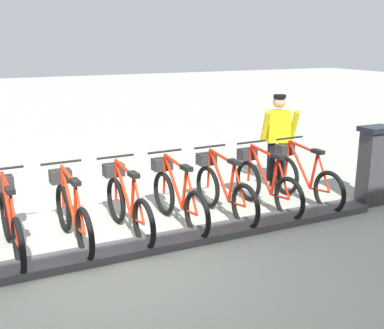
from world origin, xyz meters
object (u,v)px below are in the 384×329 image
(bike_docked_1, at_px, (265,182))
(bike_docked_2, at_px, (223,189))
(bike_docked_3, at_px, (177,196))
(bike_docked_4, at_px, (127,203))
(bike_docked_5, at_px, (71,212))
(worker_near_rack, at_px, (278,137))
(bike_docked_6, at_px, (10,221))
(bike_docked_0, at_px, (303,177))
(payment_kiosk, at_px, (374,164))

(bike_docked_1, bearing_deg, bike_docked_2, 90.00)
(bike_docked_3, bearing_deg, bike_docked_2, -90.00)
(bike_docked_4, bearing_deg, bike_docked_5, 90.00)
(worker_near_rack, bearing_deg, bike_docked_6, 101.42)
(bike_docked_0, xyz_separation_m, bike_docked_4, (0.00, 3.00, 0.00))
(payment_kiosk, xyz_separation_m, bike_docked_4, (0.57, 3.93, -0.24))
(bike_docked_0, height_order, worker_near_rack, worker_near_rack)
(bike_docked_1, distance_m, worker_near_rack, 1.38)
(bike_docked_2, distance_m, bike_docked_3, 0.75)
(payment_kiosk, bearing_deg, worker_near_rack, 27.54)
(bike_docked_6, bearing_deg, bike_docked_5, -90.00)
(bike_docked_3, bearing_deg, worker_near_rack, -68.58)
(payment_kiosk, height_order, bike_docked_1, payment_kiosk)
(bike_docked_1, xyz_separation_m, bike_docked_6, (0.00, 3.75, 0.00))
(bike_docked_4, bearing_deg, bike_docked_0, -90.00)
(bike_docked_3, bearing_deg, bike_docked_1, -90.00)
(bike_docked_1, height_order, bike_docked_6, same)
(bike_docked_6, bearing_deg, bike_docked_0, -90.00)
(bike_docked_0, distance_m, bike_docked_3, 2.25)
(bike_docked_5, bearing_deg, bike_docked_3, -90.00)
(bike_docked_0, height_order, bike_docked_2, same)
(bike_docked_0, bearing_deg, bike_docked_4, 90.00)
(bike_docked_0, bearing_deg, bike_docked_3, 90.00)
(bike_docked_4, relative_size, bike_docked_6, 1.00)
(payment_kiosk, height_order, bike_docked_5, payment_kiosk)
(bike_docked_3, bearing_deg, bike_docked_6, 90.00)
(bike_docked_2, xyz_separation_m, worker_near_rack, (0.94, -1.64, 0.48))
(payment_kiosk, relative_size, bike_docked_3, 0.74)
(bike_docked_5, bearing_deg, worker_near_rack, -76.45)
(payment_kiosk, relative_size, worker_near_rack, 0.77)
(bike_docked_2, distance_m, bike_docked_4, 1.50)
(worker_near_rack, bearing_deg, bike_docked_3, 111.42)
(payment_kiosk, bearing_deg, bike_docked_0, 58.31)
(bike_docked_1, distance_m, bike_docked_2, 0.75)
(worker_near_rack, bearing_deg, bike_docked_1, 136.53)
(bike_docked_5, relative_size, worker_near_rack, 1.04)
(payment_kiosk, bearing_deg, bike_docked_1, 71.17)
(payment_kiosk, relative_size, bike_docked_4, 0.74)
(bike_docked_1, bearing_deg, bike_docked_5, 90.00)
(bike_docked_1, bearing_deg, bike_docked_4, 90.00)
(bike_docked_6, bearing_deg, bike_docked_4, -90.00)
(payment_kiosk, distance_m, worker_near_rack, 1.72)
(bike_docked_0, relative_size, bike_docked_6, 1.00)
(worker_near_rack, bearing_deg, payment_kiosk, -152.46)
(bike_docked_2, bearing_deg, payment_kiosk, -103.25)
(bike_docked_3, xyz_separation_m, bike_docked_4, (0.00, 0.75, 0.00))
(bike_docked_4, height_order, worker_near_rack, worker_near_rack)
(payment_kiosk, xyz_separation_m, bike_docked_0, (0.57, 0.93, -0.24))
(payment_kiosk, distance_m, bike_docked_6, 5.47)
(bike_docked_1, bearing_deg, bike_docked_3, 90.00)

